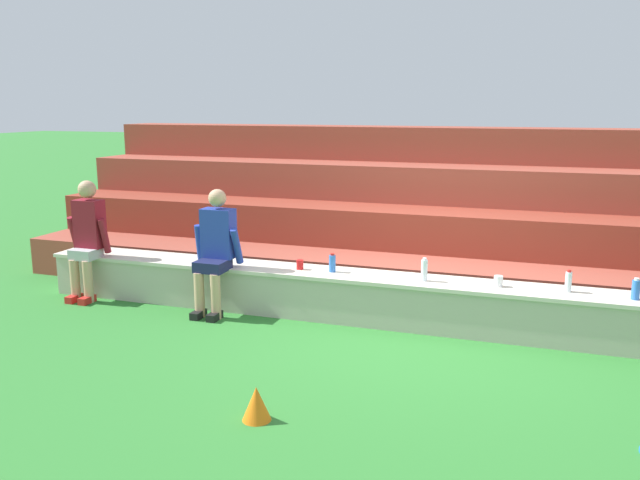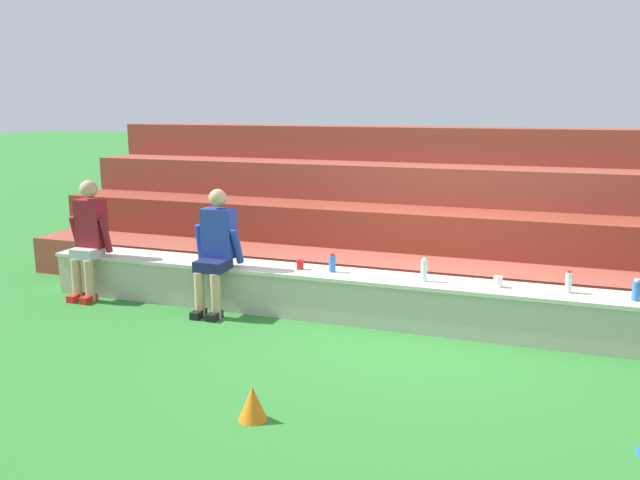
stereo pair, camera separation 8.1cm
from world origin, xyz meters
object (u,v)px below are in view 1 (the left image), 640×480
(water_bottle_near_right, at_px, (568,281))
(water_bottle_near_left, at_px, (424,270))
(water_bottle_mid_left, at_px, (332,263))
(sports_cone, at_px, (256,403))
(person_left_of_center, at_px, (215,249))
(water_bottle_center_gap, at_px, (636,289))
(plastic_cup_left_end, at_px, (300,265))
(plastic_cup_middle, at_px, (498,281))
(person_far_left, at_px, (87,237))

(water_bottle_near_right, relative_size, water_bottle_near_left, 0.90)
(water_bottle_mid_left, distance_m, sports_cone, 2.52)
(person_left_of_center, relative_size, water_bottle_near_right, 6.32)
(water_bottle_center_gap, height_order, plastic_cup_left_end, water_bottle_center_gap)
(person_left_of_center, relative_size, plastic_cup_middle, 12.70)
(water_bottle_center_gap, xyz_separation_m, water_bottle_mid_left, (-2.98, 0.06, -0.00))
(person_far_left, distance_m, water_bottle_center_gap, 5.94)
(plastic_cup_left_end, bearing_deg, water_bottle_near_right, 0.51)
(water_bottle_center_gap, xyz_separation_m, plastic_cup_left_end, (-3.35, 0.04, -0.04))
(water_bottle_near_right, distance_m, plastic_cup_middle, 0.65)
(water_bottle_center_gap, bearing_deg, water_bottle_near_left, 179.66)
(water_bottle_mid_left, bearing_deg, plastic_cup_left_end, -178.27)
(person_far_left, xyz_separation_m, person_left_of_center, (1.69, 0.00, -0.02))
(water_bottle_near_right, bearing_deg, water_bottle_mid_left, -179.68)
(water_bottle_near_left, height_order, sports_cone, water_bottle_near_left)
(plastic_cup_middle, relative_size, sports_cone, 0.42)
(person_far_left, distance_m, water_bottle_mid_left, 2.97)
(plastic_cup_left_end, bearing_deg, person_far_left, -174.12)
(water_bottle_mid_left, bearing_deg, water_bottle_near_left, -2.47)
(water_bottle_center_gap, xyz_separation_m, water_bottle_near_left, (-1.97, 0.01, 0.02))
(water_bottle_mid_left, xyz_separation_m, water_bottle_near_left, (1.01, -0.04, 0.02))
(person_left_of_center, distance_m, water_bottle_mid_left, 1.30)
(water_bottle_near_right, height_order, water_bottle_near_left, water_bottle_near_left)
(water_bottle_center_gap, relative_size, water_bottle_near_left, 0.85)
(water_bottle_mid_left, relative_size, plastic_cup_left_end, 1.96)
(person_far_left, height_order, water_bottle_near_right, person_far_left)
(sports_cone, bearing_deg, water_bottle_center_gap, 40.99)
(plastic_cup_left_end, distance_m, sports_cone, 2.55)
(water_bottle_center_gap, xyz_separation_m, water_bottle_near_right, (-0.59, 0.07, 0.01))
(person_far_left, relative_size, water_bottle_center_gap, 6.86)
(person_far_left, distance_m, water_bottle_near_right, 5.36)
(person_far_left, height_order, water_bottle_center_gap, person_far_left)
(water_bottle_mid_left, relative_size, sports_cone, 0.79)
(person_far_left, relative_size, plastic_cup_left_end, 13.51)
(water_bottle_center_gap, relative_size, plastic_cup_middle, 1.90)
(water_bottle_near_right, bearing_deg, person_left_of_center, -175.48)
(plastic_cup_left_end, relative_size, plastic_cup_middle, 0.96)
(water_bottle_mid_left, distance_m, water_bottle_near_left, 1.01)
(person_left_of_center, relative_size, water_bottle_near_left, 5.69)
(sports_cone, bearing_deg, plastic_cup_middle, 57.96)
(water_bottle_near_right, distance_m, water_bottle_near_left, 1.39)
(water_bottle_near_right, relative_size, plastic_cup_left_end, 2.09)
(water_bottle_mid_left, height_order, sports_cone, water_bottle_mid_left)
(water_bottle_center_gap, bearing_deg, plastic_cup_middle, 178.05)
(water_bottle_mid_left, relative_size, plastic_cup_middle, 1.89)
(water_bottle_center_gap, relative_size, water_bottle_near_right, 0.94)
(water_bottle_near_right, xyz_separation_m, sports_cone, (-2.19, -2.48, -0.48))
(plastic_cup_middle, bearing_deg, water_bottle_near_left, -177.65)
(person_far_left, relative_size, plastic_cup_middle, 13.02)
(person_far_left, relative_size, water_bottle_mid_left, 6.88)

